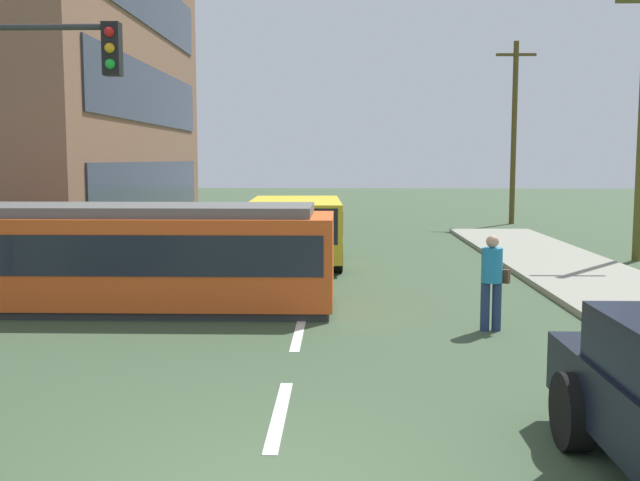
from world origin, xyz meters
TOP-DOWN VIEW (x-y plane):
  - ground_plane at (0.00, 10.00)m, footprint 120.00×120.00m
  - lane_stripe_1 at (0.00, 2.00)m, footprint 0.16×2.40m
  - lane_stripe_2 at (0.00, 6.00)m, footprint 0.16×2.40m
  - lane_stripe_3 at (0.00, 14.17)m, footprint 0.16×2.40m
  - lane_stripe_4 at (0.00, 20.17)m, footprint 0.16×2.40m
  - streetcar_tram at (-3.54, 8.17)m, footprint 8.22×2.56m
  - city_bus at (-0.56, 14.51)m, footprint 2.69×5.10m
  - pedestrian_crossing at (3.33, 6.37)m, footprint 0.51×0.36m
  - traffic_light_mast at (-4.66, 5.70)m, footprint 3.11×0.33m
  - utility_pole_far at (8.63, 27.96)m, footprint 1.80×0.24m

SIDE VIEW (x-z plane):
  - ground_plane at x=0.00m, z-range 0.00..0.00m
  - lane_stripe_1 at x=0.00m, z-range 0.00..0.01m
  - lane_stripe_2 at x=0.00m, z-range 0.00..0.01m
  - lane_stripe_3 at x=0.00m, z-range 0.00..0.01m
  - lane_stripe_4 at x=0.00m, z-range 0.00..0.01m
  - pedestrian_crossing at x=3.33m, z-range 0.11..1.78m
  - city_bus at x=-0.56m, z-range 0.13..1.95m
  - streetcar_tram at x=-3.54m, z-range 0.04..2.11m
  - traffic_light_mast at x=-4.66m, z-range 1.06..6.34m
  - utility_pole_far at x=8.63m, z-range 0.18..8.44m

